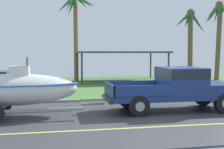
{
  "coord_description": "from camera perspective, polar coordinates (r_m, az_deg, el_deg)",
  "views": [
    {
      "loc": [
        -3.71,
        -11.13,
        2.45
      ],
      "look_at": [
        -1.3,
        1.31,
        1.5
      ],
      "focal_mm": 48.86,
      "sensor_mm": 36.0,
      "label": 1
    }
  ],
  "objects": [
    {
      "name": "palm_tree_near_left",
      "position": [
        25.26,
        -6.84,
        11.56
      ],
      "size": [
        3.24,
        3.08,
        7.24
      ],
      "color": "brown",
      "rests_on": "ground"
    },
    {
      "name": "carport_awning",
      "position": [
        24.99,
        1.53,
        4.1
      ],
      "size": [
        7.19,
        4.9,
        2.49
      ],
      "color": "#4C4238",
      "rests_on": "ground"
    },
    {
      "name": "boat_on_trailer",
      "position": [
        12.04,
        -18.07,
        -2.64
      ],
      "size": [
        6.15,
        2.18,
        2.25
      ],
      "color": "gray",
      "rests_on": "ground"
    },
    {
      "name": "ground",
      "position": [
        20.01,
        -0.19,
        -2.78
      ],
      "size": [
        36.0,
        22.0,
        0.11
      ],
      "color": "#38383D"
    },
    {
      "name": "pickup_truck_towing",
      "position": [
        13.03,
        12.56,
        -2.16
      ],
      "size": [
        5.6,
        2.06,
        1.8
      ],
      "color": "navy",
      "rests_on": "ground"
    },
    {
      "name": "palm_tree_mid",
      "position": [
        27.2,
        14.45,
        8.32
      ],
      "size": [
        2.96,
        2.52,
        6.11
      ],
      "color": "brown",
      "rests_on": "ground"
    },
    {
      "name": "palm_tree_near_right",
      "position": [
        27.44,
        19.54,
        9.52
      ],
      "size": [
        3.09,
        2.85,
        6.71
      ],
      "color": "brown",
      "rests_on": "ground"
    }
  ]
}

